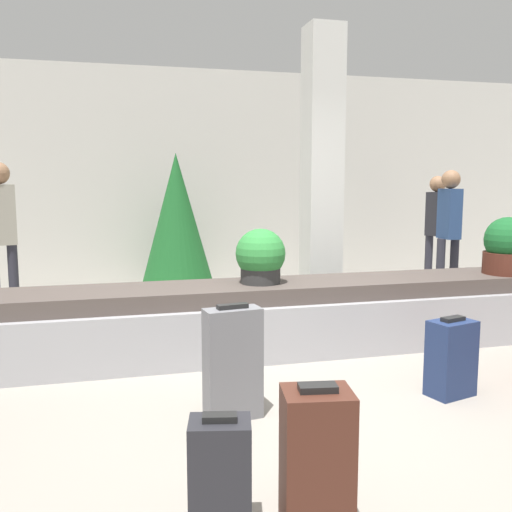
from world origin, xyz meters
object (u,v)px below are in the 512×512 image
suitcase_4 (233,363)px  potted_plant_0 (507,247)px  suitcase_0 (220,478)px  decorated_tree (177,218)px  potted_plant_1 (261,257)px  traveler_2 (436,222)px  traveler_1 (1,225)px  suitcase_2 (317,461)px  traveler_0 (449,223)px  pillar (322,177)px  suitcase_1 (451,358)px

suitcase_4 → potted_plant_0: size_ratio=1.35×
suitcase_0 → decorated_tree: (0.47, 5.46, 0.78)m
potted_plant_1 → suitcase_4: bearing=-112.0°
traveler_2 → potted_plant_1: bearing=-173.5°
suitcase_0 → traveler_1: 4.87m
suitcase_2 → potted_plant_0: 3.98m
suitcase_2 → suitcase_4: 1.30m
traveler_0 → potted_plant_1: bearing=121.1°
suitcase_2 → pillar: bearing=77.9°
pillar → traveler_1: (-3.44, 0.92, -0.53)m
pillar → potted_plant_0: bearing=-35.5°
potted_plant_0 → traveler_1: size_ratio=0.32×
pillar → potted_plant_0: 2.03m
suitcase_1 → potted_plant_1: bearing=111.9°
pillar → suitcase_4: 3.09m
potted_plant_1 → traveler_2: size_ratio=0.30×
potted_plant_1 → traveler_1: (-2.48, 1.92, 0.19)m
decorated_tree → potted_plant_0: bearing=-45.3°
suitcase_1 → suitcase_0: bearing=-163.0°
suitcase_4 → traveler_1: traveler_1 is taller
potted_plant_1 → traveler_0: (2.95, 1.57, 0.14)m
pillar → suitcase_4: size_ratio=4.17×
suitcase_0 → traveler_0: (3.83, 4.19, 0.75)m
traveler_1 → traveler_2: (5.71, 0.40, -0.10)m
suitcase_1 → traveler_0: (1.89, 2.97, 0.73)m
pillar → traveler_1: bearing=165.0°
traveler_0 → traveler_2: bearing=-17.6°
potted_plant_0 → suitcase_0: bearing=-143.6°
potted_plant_1 → suitcase_1: bearing=-53.1°
suitcase_4 → traveler_1: bearing=112.3°
suitcase_4 → suitcase_0: bearing=-112.6°
suitcase_1 → traveler_2: (2.18, 3.73, 0.68)m
decorated_tree → traveler_1: bearing=-155.8°
traveler_0 → traveler_2: 0.81m
suitcase_1 → traveler_1: (-3.54, 3.32, 0.78)m
traveler_0 → traveler_1: size_ratio=0.96×
pillar → suitcase_0: bearing=-117.1°
potted_plant_1 → decorated_tree: decorated_tree is taller
traveler_1 → potted_plant_1: bearing=132.4°
suitcase_2 → traveler_0: bearing=60.3°
suitcase_2 → potted_plant_0: size_ratio=1.20×
potted_plant_1 → potted_plant_0: bearing=-2.6°
suitcase_4 → traveler_1: 3.89m
suitcase_4 → potted_plant_0: 3.37m
pillar → potted_plant_0: (1.55, -1.10, -0.70)m
suitcase_1 → decorated_tree: 4.56m
suitcase_4 → pillar: bearing=49.7°
decorated_tree → potted_plant_1: bearing=-81.7°
suitcase_1 → suitcase_2: bearing=-154.8°
suitcase_1 → suitcase_4: bearing=164.7°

